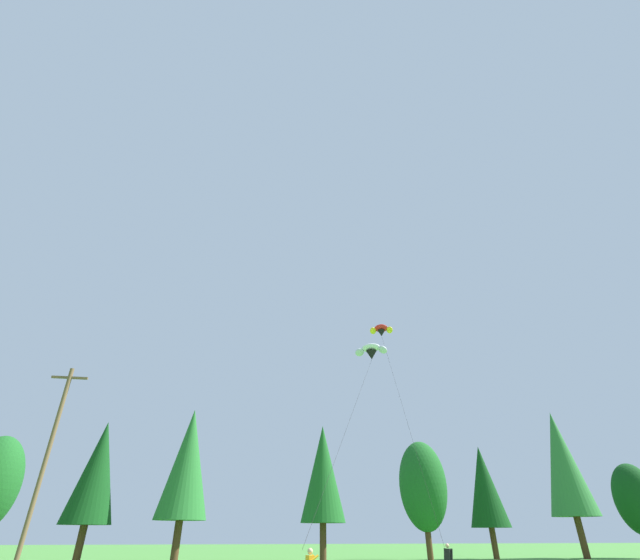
{
  "coord_description": "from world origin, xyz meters",
  "views": [
    {
      "loc": [
        -6.14,
        0.72,
        2.2
      ],
      "look_at": [
        -2.45,
        24.12,
        15.91
      ],
      "focal_mm": 24.62,
      "sensor_mm": 36.0,
      "label": 1
    }
  ],
  "objects_px": {
    "parafoil_kite_high_white": "(371,351)",
    "parafoil_kite_mid_red_yellow": "(381,331)",
    "kite_flyer_mid": "(449,558)",
    "utility_pole": "(46,458)"
  },
  "relations": [
    {
      "from": "parafoil_kite_high_white",
      "to": "parafoil_kite_mid_red_yellow",
      "type": "bearing_deg",
      "value": 52.3
    },
    {
      "from": "kite_flyer_mid",
      "to": "parafoil_kite_mid_red_yellow",
      "type": "relative_size",
      "value": 0.09
    },
    {
      "from": "utility_pole",
      "to": "kite_flyer_mid",
      "type": "xyz_separation_m",
      "value": [
        23.57,
        -2.04,
        -5.06
      ]
    },
    {
      "from": "utility_pole",
      "to": "parafoil_kite_mid_red_yellow",
      "type": "height_order",
      "value": "parafoil_kite_mid_red_yellow"
    },
    {
      "from": "utility_pole",
      "to": "parafoil_kite_mid_red_yellow",
      "type": "relative_size",
      "value": 0.62
    },
    {
      "from": "utility_pole",
      "to": "parafoil_kite_high_white",
      "type": "bearing_deg",
      "value": 13.33
    },
    {
      "from": "parafoil_kite_mid_red_yellow",
      "to": "parafoil_kite_high_white",
      "type": "bearing_deg",
      "value": -127.7
    },
    {
      "from": "parafoil_kite_high_white",
      "to": "parafoil_kite_mid_red_yellow",
      "type": "xyz_separation_m",
      "value": [
        1.81,
        2.34,
        3.09
      ]
    },
    {
      "from": "utility_pole",
      "to": "parafoil_kite_high_white",
      "type": "relative_size",
      "value": 0.73
    },
    {
      "from": "parafoil_kite_high_white",
      "to": "parafoil_kite_mid_red_yellow",
      "type": "height_order",
      "value": "parafoil_kite_mid_red_yellow"
    }
  ]
}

